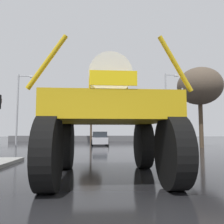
{
  "coord_description": "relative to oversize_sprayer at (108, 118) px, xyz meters",
  "views": [
    {
      "loc": [
        0.19,
        -2.65,
        1.43
      ],
      "look_at": [
        0.71,
        8.16,
        2.42
      ],
      "focal_mm": 36.03,
      "sensor_mm": 36.0,
      "label": 1
    }
  ],
  "objects": [
    {
      "name": "roadside_barrier",
      "position": [
        -0.41,
        29.34,
        -1.46
      ],
      "size": [
        29.14,
        0.24,
        0.9
      ],
      "primitive_type": "cube",
      "color": "#59595B",
      "rests_on": "ground"
    },
    {
      "name": "bare_tree_far_center",
      "position": [
        -1.74,
        26.23,
        3.73
      ],
      "size": [
        3.42,
        3.42,
        7.14
      ],
      "color": "#473828",
      "rests_on": "ground"
    },
    {
      "name": "ground_plane",
      "position": [
        -0.41,
        13.29,
        -1.91
      ],
      "size": [
        120.0,
        120.0,
        0.0
      ],
      "primitive_type": "plane",
      "color": "black"
    },
    {
      "name": "bare_tree_right",
      "position": [
        9.27,
        13.58,
        3.94
      ],
      "size": [
        4.24,
        4.24,
        7.7
      ],
      "color": "#473828",
      "rests_on": "ground"
    },
    {
      "name": "oversize_sprayer",
      "position": [
        0.0,
        0.0,
        0.0
      ],
      "size": [
        4.19,
        5.47,
        3.93
      ],
      "rotation": [
        0.0,
        0.0,
        1.6
      ],
      "color": "black",
      "rests_on": "ground"
    },
    {
      "name": "streetlight_far_right",
      "position": [
        7.57,
        18.75,
        2.76
      ],
      "size": [
        1.69,
        0.24,
        8.49
      ],
      "color": "#A8AAAF",
      "rests_on": "ground"
    },
    {
      "name": "traffic_signal_far_left",
      "position": [
        -5.11,
        24.59,
        1.04
      ],
      "size": [
        0.24,
        0.55,
        4.05
      ],
      "color": "#A8AAAF",
      "rests_on": "ground"
    },
    {
      "name": "traffic_signal_near_right",
      "position": [
        4.7,
        6.05,
        1.09
      ],
      "size": [
        0.24,
        0.54,
        4.12
      ],
      "color": "#A8AAAF",
      "rests_on": "ground"
    },
    {
      "name": "streetlight_far_left",
      "position": [
        -8.94,
        16.61,
        2.32
      ],
      "size": [
        1.78,
        0.24,
        7.61
      ],
      "color": "#A8AAAF",
      "rests_on": "ground"
    },
    {
      "name": "sedan_ahead",
      "position": [
        -0.41,
        18.46,
        -1.2
      ],
      "size": [
        2.05,
        4.18,
        1.52
      ],
      "rotation": [
        0.0,
        0.0,
        1.62
      ],
      "color": "#B7B7BF",
      "rests_on": "ground"
    }
  ]
}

